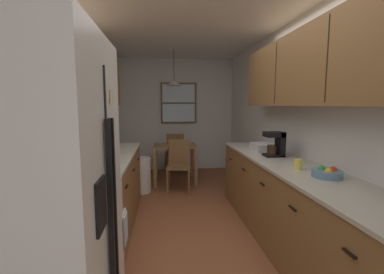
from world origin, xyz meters
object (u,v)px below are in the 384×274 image
(refrigerator, at_px, (31,232))
(microwave_over_range, at_px, (48,84))
(dining_chair_far, at_px, (175,152))
(storage_canister, at_px, (91,160))
(dish_rack, at_px, (264,147))
(dining_chair_near, at_px, (179,163))
(stove_range, at_px, (75,244))
(dining_table, at_px, (175,152))
(fruit_bowl, at_px, (327,173))
(mug_by_coffeemaker, at_px, (298,164))
(coffee_maker, at_px, (276,143))
(trash_bin, at_px, (141,175))

(refrigerator, relative_size, microwave_over_range, 3.00)
(refrigerator, height_order, dining_chair_far, refrigerator)
(storage_canister, bearing_deg, dish_rack, 21.74)
(refrigerator, xyz_separation_m, dish_rack, (1.96, 2.11, 0.03))
(dining_chair_near, bearing_deg, stove_range, -110.30)
(dining_table, bearing_deg, fruit_bowl, -69.21)
(dining_table, relative_size, mug_by_coffeemaker, 7.34)
(dining_chair_near, xyz_separation_m, dining_chair_far, (-0.02, 1.12, 0.00))
(coffee_maker, distance_m, dish_rack, 0.39)
(fruit_bowl, bearing_deg, dish_rack, 91.67)
(stove_range, bearing_deg, refrigerator, -85.87)
(trash_bin, distance_m, coffee_maker, 2.43)
(microwave_over_range, bearing_deg, dining_chair_far, 74.16)
(microwave_over_range, relative_size, dining_chair_near, 0.68)
(dining_chair_near, bearing_deg, dish_rack, -47.35)
(trash_bin, bearing_deg, dining_table, 42.45)
(refrigerator, distance_m, stove_range, 0.84)
(dining_table, relative_size, fruit_bowl, 3.27)
(trash_bin, xyz_separation_m, fruit_bowl, (1.76, -2.48, 0.64))
(refrigerator, height_order, storage_canister, refrigerator)
(dining_chair_near, height_order, storage_canister, storage_canister)
(trash_bin, height_order, mug_by_coffeemaker, mug_by_coffeemaker)
(stove_range, bearing_deg, storage_canister, 90.54)
(refrigerator, distance_m, trash_bin, 3.34)
(microwave_over_range, bearing_deg, mug_by_coffeemaker, 10.20)
(dining_table, relative_size, storage_canister, 4.29)
(fruit_bowl, height_order, dish_rack, dish_rack)
(trash_bin, distance_m, storage_canister, 2.11)
(dining_chair_far, height_order, dish_rack, dish_rack)
(dining_chair_near, bearing_deg, coffee_maker, -55.31)
(fruit_bowl, distance_m, dish_rack, 1.32)
(mug_by_coffeemaker, bearing_deg, dining_chair_far, 107.29)
(microwave_over_range, bearing_deg, storage_canister, 79.57)
(microwave_over_range, distance_m, dining_chair_near, 3.00)
(dining_chair_far, xyz_separation_m, dish_rack, (1.09, -2.28, 0.45))
(refrigerator, distance_m, fruit_bowl, 2.15)
(refrigerator, distance_m, storage_canister, 1.30)
(dining_table, bearing_deg, dining_chair_far, 87.28)
(mug_by_coffeemaker, height_order, dish_rack, dish_rack)
(dining_chair_far, distance_m, dish_rack, 2.57)
(refrigerator, bearing_deg, microwave_over_range, 103.01)
(dining_chair_near, height_order, trash_bin, dining_chair_near)
(stove_range, height_order, dining_chair_near, stove_range)
(storage_canister, bearing_deg, trash_bin, 81.35)
(dining_chair_far, bearing_deg, microwave_over_range, -105.84)
(dining_chair_far, height_order, mug_by_coffeemaker, mug_by_coffeemaker)
(storage_canister, bearing_deg, dining_table, 70.26)
(storage_canister, bearing_deg, microwave_over_range, -100.43)
(dining_chair_far, relative_size, mug_by_coffeemaker, 8.17)
(dining_chair_near, height_order, mug_by_coffeemaker, mug_by_coffeemaker)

